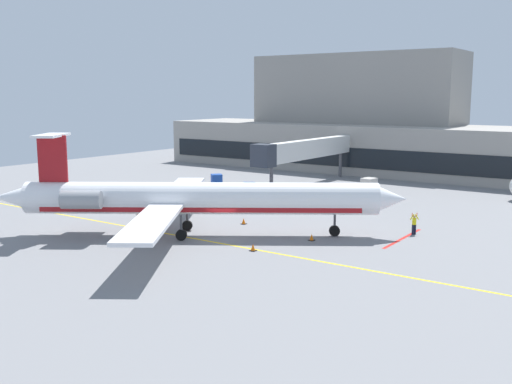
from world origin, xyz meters
TOP-DOWN VIEW (x-y plane):
  - ground at (0.00, -0.00)m, footprint 120.00×120.00m
  - terminal_building at (-8.60, 48.81)m, footprint 71.68×16.76m
  - jet_bridge_west at (-8.83, 28.16)m, footprint 2.40×22.17m
  - regional_jet at (-2.43, -0.84)m, footprint 29.98×24.87m
  - baggage_tug at (1.42, 24.68)m, footprint 2.17×4.32m
  - pushback_tractor at (-6.51, 13.53)m, footprint 3.59×3.18m
  - belt_loader at (-15.03, 17.10)m, footprint 3.17×3.27m
  - marshaller at (12.48, 10.04)m, footprint 0.63×0.67m
  - safety_cone_alpha at (-12.49, 2.57)m, footprint 0.47×0.47m
  - safety_cone_bravo at (6.47, 3.25)m, footprint 0.47×0.47m
  - safety_cone_charlie at (-1.63, 5.06)m, footprint 0.47×0.47m
  - safety_cone_delta at (4.44, -2.07)m, footprint 0.47×0.47m

SIDE VIEW (x-z plane):
  - ground at x=0.00m, z-range -0.10..0.00m
  - safety_cone_alpha at x=-12.49m, z-range -0.03..0.52m
  - safety_cone_bravo at x=6.47m, z-range -0.03..0.52m
  - safety_cone_charlie at x=-1.63m, z-range -0.03..0.52m
  - safety_cone_delta at x=4.44m, z-range -0.03..0.52m
  - marshaller at x=12.48m, z-range 0.01..1.86m
  - baggage_tug at x=1.42m, z-range -0.10..2.05m
  - belt_loader at x=-15.03m, z-range -0.13..2.09m
  - pushback_tractor at x=-6.51m, z-range -0.13..2.21m
  - regional_jet at x=-2.43m, z-range -1.10..7.34m
  - jet_bridge_west at x=-8.83m, z-range 1.64..7.65m
  - terminal_building at x=-8.60m, z-range -2.47..15.61m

